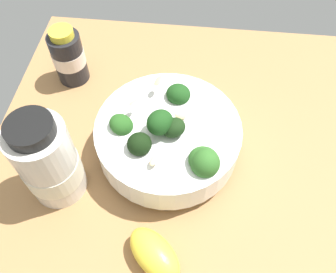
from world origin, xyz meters
TOP-DOWN VIEW (x-y plane):
  - ground_plane at (0.00, 0.00)cm, footprint 58.13×58.13cm
  - bowl_of_broccoli at (-1.12, 1.44)cm, footprint 20.63×20.63cm
  - lemon_wedge at (-17.18, 1.46)cm, footprint 8.70×8.92cm
  - bottle_tall at (12.82, 19.84)cm, footprint 5.44×5.44cm
  - bottle_short at (-8.28, 16.26)cm, footprint 7.67×7.67cm

SIDE VIEW (x-z plane):
  - ground_plane at x=0.00cm, z-range -4.70..0.00cm
  - lemon_wedge at x=-17.18cm, z-range 0.00..3.86cm
  - bowl_of_broccoli at x=-1.12cm, z-range -1.21..9.74cm
  - bottle_tall at x=12.82cm, z-range -0.30..9.96cm
  - bottle_short at x=-8.28cm, z-range -0.78..13.93cm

